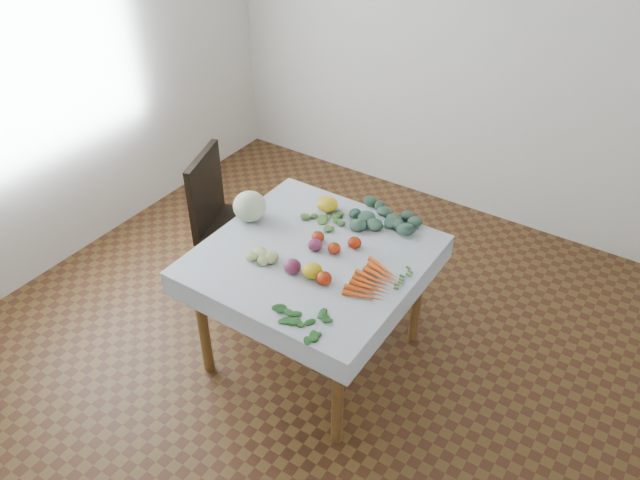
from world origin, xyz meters
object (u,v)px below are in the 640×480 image
at_px(chair, 224,215).
at_px(carrot_bunch, 374,282).
at_px(table, 313,269).
at_px(heirloom_back, 328,204).
at_px(cabbage, 250,206).

relative_size(chair, carrot_bunch, 2.91).
xyz_separation_m(table, heirloom_back, (-0.16, 0.39, 0.15)).
bearing_deg(table, cabbage, 171.17).
bearing_deg(carrot_bunch, cabbage, 172.53).
distance_m(table, chair, 0.87).
bearing_deg(cabbage, heirloom_back, 44.21).
bearing_deg(chair, carrot_bunch, -12.46).
height_order(chair, cabbage, chair).
distance_m(table, heirloom_back, 0.44).
distance_m(cabbage, carrot_bunch, 0.88).
bearing_deg(carrot_bunch, heirloom_back, 142.22).
height_order(table, chair, chair).
bearing_deg(table, carrot_bunch, -5.80).
bearing_deg(heirloom_back, chair, -167.00).
distance_m(chair, cabbage, 0.48).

